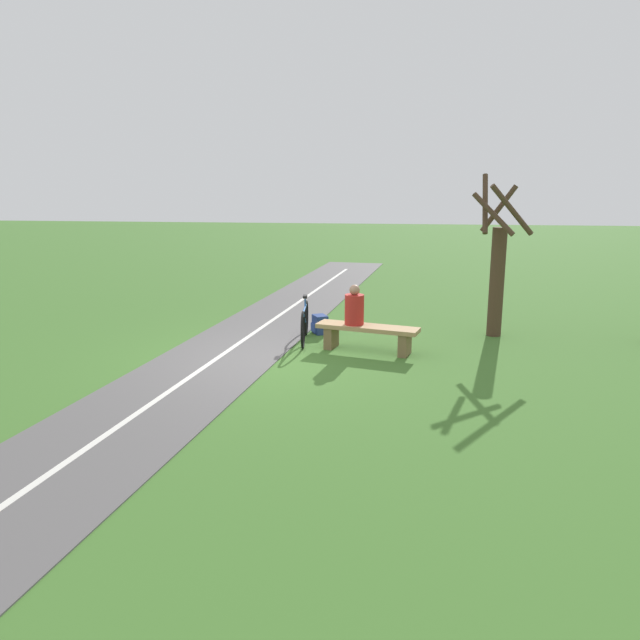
{
  "coord_description": "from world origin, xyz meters",
  "views": [
    {
      "loc": [
        -2.44,
        10.15,
        3.04
      ],
      "look_at": [
        -1.15,
        1.04,
        0.98
      ],
      "focal_mm": 33.62,
      "sensor_mm": 36.0,
      "label": 1
    }
  ],
  "objects_px": {
    "bicycle": "(305,322)",
    "tree_mid_field": "(497,267)",
    "bench": "(367,333)",
    "backpack": "(320,324)",
    "person_seated": "(354,308)"
  },
  "relations": [
    {
      "from": "bicycle",
      "to": "tree_mid_field",
      "type": "relative_size",
      "value": 0.55
    },
    {
      "from": "bench",
      "to": "bicycle",
      "type": "bearing_deg",
      "value": -10.38
    },
    {
      "from": "backpack",
      "to": "tree_mid_field",
      "type": "relative_size",
      "value": 0.13
    },
    {
      "from": "bicycle",
      "to": "backpack",
      "type": "relative_size",
      "value": 4.3
    },
    {
      "from": "bench",
      "to": "bicycle",
      "type": "distance_m",
      "value": 1.41
    },
    {
      "from": "person_seated",
      "to": "bicycle",
      "type": "xyz_separation_m",
      "value": [
        1.03,
        -0.52,
        -0.43
      ]
    },
    {
      "from": "bench",
      "to": "bicycle",
      "type": "height_order",
      "value": "bicycle"
    },
    {
      "from": "person_seated",
      "to": "bicycle",
      "type": "relative_size",
      "value": 0.42
    },
    {
      "from": "backpack",
      "to": "bicycle",
      "type": "bearing_deg",
      "value": 72.61
    },
    {
      "from": "tree_mid_field",
      "to": "bench",
      "type": "bearing_deg",
      "value": 32.15
    },
    {
      "from": "bench",
      "to": "bicycle",
      "type": "xyz_separation_m",
      "value": [
        1.29,
        -0.58,
        0.03
      ]
    },
    {
      "from": "tree_mid_field",
      "to": "bicycle",
      "type": "bearing_deg",
      "value": 14.68
    },
    {
      "from": "bench",
      "to": "backpack",
      "type": "distance_m",
      "value": 1.66
    },
    {
      "from": "bicycle",
      "to": "tree_mid_field",
      "type": "distance_m",
      "value": 4.06
    },
    {
      "from": "bench",
      "to": "person_seated",
      "type": "distance_m",
      "value": 0.54
    }
  ]
}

